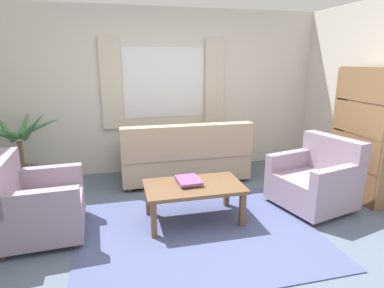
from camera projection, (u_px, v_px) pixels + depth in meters
name	position (u px, v px, depth m)	size (l,w,h in m)	color
ground_plane	(199.00, 234.00, 3.37)	(6.24, 6.24, 0.00)	slate
wall_back	(164.00, 92.00, 5.17)	(5.32, 0.12, 2.60)	silver
window_with_curtains	(165.00, 83.00, 5.05)	(1.98, 0.07, 1.40)	white
area_rug	(199.00, 233.00, 3.37)	(2.51, 1.94, 0.01)	#4C5684
couch	(185.00, 157.00, 4.81)	(1.90, 0.82, 0.92)	tan
armchair_left	(35.00, 205.00, 3.25)	(0.87, 0.89, 0.88)	#998499
armchair_right	(316.00, 180.00, 3.93)	(1.00, 1.01, 0.88)	#998499
coffee_table	(194.00, 190.00, 3.56)	(1.10, 0.64, 0.44)	brown
book_stack_on_table	(189.00, 181.00, 3.59)	(0.29, 0.35, 0.05)	gold
potted_plant	(21.00, 154.00, 4.39)	(1.27, 1.16, 1.19)	#56565B
bookshelf	(364.00, 140.00, 4.13)	(0.30, 0.94, 1.72)	olive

